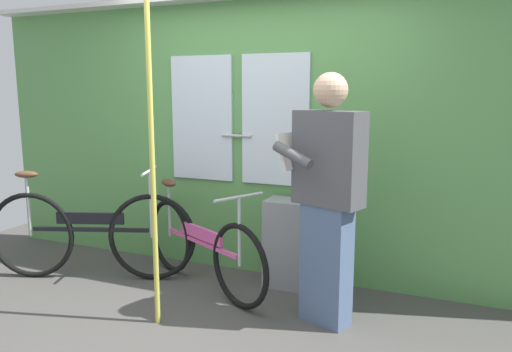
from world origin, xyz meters
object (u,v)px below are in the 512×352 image
Objects in this scene: bicycle_leaning_behind at (90,234)px; passenger_reading_newspaper at (327,195)px; bicycle_near_door at (201,246)px; handrail_pole at (152,157)px; trash_bin_by_wall at (287,243)px.

bicycle_leaning_behind is 2.14m from passenger_reading_newspaper.
bicycle_near_door is at bearing -8.19° from bicycle_leaning_behind.
bicycle_leaning_behind is at bearing -141.27° from bicycle_near_door.
trash_bin_by_wall is at bearing 58.41° from handrail_pole.
bicycle_near_door is 1.26m from passenger_reading_newspaper.
handrail_pole is at bearing -60.43° from bicycle_near_door.
bicycle_near_door is 1.08m from handrail_pole.
bicycle_leaning_behind is 1.69m from trash_bin_by_wall.
bicycle_near_door is at bearing 92.28° from handrail_pole.
handrail_pole is at bearing -121.59° from trash_bin_by_wall.
passenger_reading_newspaper is (2.08, -0.02, 0.52)m from bicycle_leaning_behind.
bicycle_leaning_behind is at bearing 18.66° from passenger_reading_newspaper.
bicycle_near_door reaches higher than trash_bin_by_wall.
trash_bin_by_wall is (1.62, 0.51, -0.03)m from bicycle_leaning_behind.
passenger_reading_newspaper is at bearing -48.97° from trash_bin_by_wall.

